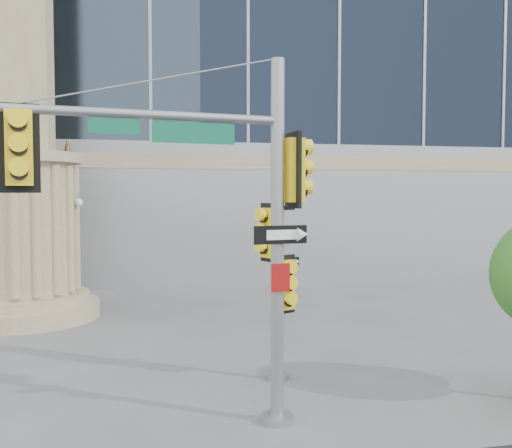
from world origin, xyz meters
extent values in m
plane|color=#545456|center=(0.00, 0.00, 0.00)|extent=(120.00, 120.00, 0.00)
cylinder|color=gray|center=(-6.00, 9.00, 0.25)|extent=(4.40, 4.40, 0.50)
cylinder|color=gray|center=(-6.00, 9.00, 0.65)|extent=(3.80, 3.80, 0.30)
cylinder|color=gray|center=(-6.00, 9.00, 2.80)|extent=(3.00, 3.00, 4.00)
cylinder|color=gray|center=(-6.00, 9.00, 4.95)|extent=(3.50, 3.50, 0.30)
cone|color=#472D14|center=(-4.70, 9.00, 5.35)|extent=(0.24, 0.24, 0.50)
cylinder|color=slate|center=(-0.35, -0.40, 0.06)|extent=(0.57, 0.57, 0.12)
cylinder|color=slate|center=(-0.35, -0.40, 3.04)|extent=(0.22, 0.22, 6.07)
cylinder|color=slate|center=(-2.45, -0.69, 5.06)|extent=(4.23, 0.73, 0.14)
cube|color=#0B5F3F|center=(-1.75, -0.61, 4.81)|extent=(1.31, 0.22, 0.32)
cube|color=yellow|center=(-4.26, -0.94, 4.50)|extent=(0.59, 0.36, 1.26)
cube|color=yellow|center=(-0.07, -0.36, 4.25)|extent=(0.36, 0.59, 1.26)
cube|color=black|center=(-0.33, -0.54, 3.19)|extent=(0.93, 0.16, 0.30)
cube|color=#980E0E|center=(-0.33, -0.54, 2.48)|extent=(0.32, 0.08, 0.47)
cylinder|color=slate|center=(0.20, 1.77, 0.06)|extent=(0.46, 0.46, 0.12)
cylinder|color=slate|center=(0.20, 1.77, 2.40)|extent=(0.17, 0.17, 4.80)
cube|color=yellow|center=(0.29, 1.58, 4.13)|extent=(0.59, 0.47, 1.20)
cube|color=yellow|center=(0.01, 1.68, 3.07)|extent=(0.47, 0.59, 1.20)
cube|color=yellow|center=(0.29, 1.58, 2.02)|extent=(0.59, 0.47, 1.20)
cube|color=black|center=(0.41, 1.74, 2.45)|extent=(0.55, 0.28, 0.19)
camera|label=1|loc=(-2.66, -9.56, 3.85)|focal=40.00mm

